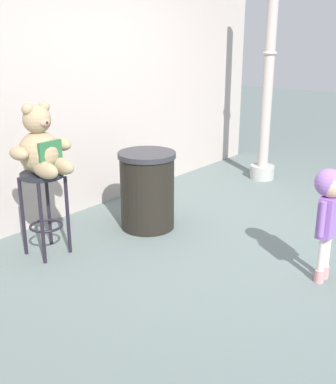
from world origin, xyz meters
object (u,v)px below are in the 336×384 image
(bar_stool_with_teddy, at_px, (44,197))
(child_walking, at_px, (329,201))
(teddy_bear, at_px, (41,148))
(lamppost, at_px, (267,95))
(trash_bin, at_px, (147,190))

(bar_stool_with_teddy, distance_m, child_walking, 2.35)
(bar_stool_with_teddy, xyz_separation_m, teddy_bear, (0.00, -0.03, 0.44))
(bar_stool_with_teddy, height_order, lamppost, lamppost)
(child_walking, distance_m, trash_bin, 1.82)
(teddy_bear, xyz_separation_m, child_walking, (1.09, -2.05, -0.31))
(teddy_bear, relative_size, trash_bin, 0.76)
(teddy_bear, height_order, child_walking, teddy_bear)
(lamppost, bearing_deg, child_walking, -141.30)
(bar_stool_with_teddy, bearing_deg, teddy_bear, -90.00)
(lamppost, bearing_deg, teddy_bear, 174.44)
(teddy_bear, xyz_separation_m, lamppost, (3.26, -0.32, 0.14))
(child_walking, bearing_deg, teddy_bear, -70.16)
(lamppost, bearing_deg, bar_stool_with_teddy, 173.95)
(bar_stool_with_teddy, relative_size, child_walking, 0.82)
(trash_bin, distance_m, lamppost, 2.35)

